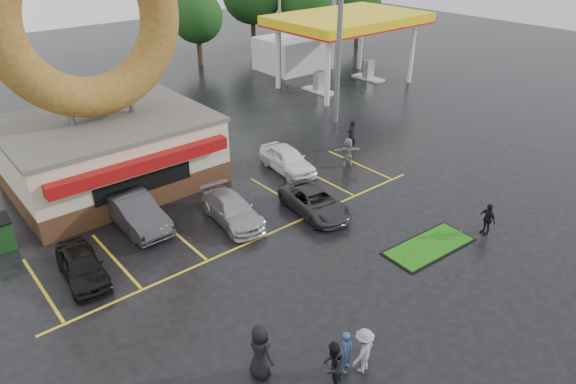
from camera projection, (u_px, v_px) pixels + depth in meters
ground at (314, 271)px, 21.16m from camera, size 120.00×120.00×0.00m
donut_shop at (101, 104)px, 26.14m from camera, size 10.20×8.70×13.50m
gas_station at (323, 36)px, 44.87m from camera, size 12.30×13.65×5.90m
shell_sign at (340, 14)px, 33.13m from camera, size 2.20×0.36×10.60m
streetlight_mid at (154, 50)px, 35.32m from camera, size 0.40×2.21×9.00m
streetlight_right at (280, 27)px, 42.77m from camera, size 0.40×2.21×9.00m
tree_far_a at (306, 1)px, 53.69m from camera, size 5.60×5.60×8.00m
tree_far_b at (359, 4)px, 56.03m from camera, size 4.90×4.90×7.00m
tree_far_d at (197, 17)px, 48.59m from camera, size 4.90×4.90×7.00m
car_black at (82, 266)px, 20.41m from camera, size 1.85×3.85×1.27m
car_dgrey at (134, 211)px, 23.90m from camera, size 1.76×4.82×1.58m
car_silver at (232, 210)px, 24.34m from camera, size 2.27×4.50×1.25m
car_grey at (315, 202)px, 25.06m from camera, size 2.54×4.52×1.19m
car_white at (287, 159)px, 29.19m from camera, size 2.20×4.36×1.43m
person_blue at (347, 351)px, 16.21m from camera, size 0.66×0.59×1.53m
person_blackjkt at (333, 366)px, 15.58m from camera, size 1.04×0.97×1.70m
person_hoodie at (364, 351)px, 16.16m from camera, size 1.16×0.80×1.65m
person_bystander at (260, 351)px, 15.92m from camera, size 0.70×1.00×1.95m
person_cameraman at (487, 219)px, 23.34m from camera, size 0.59×0.96×1.52m
person_walker_near at (348, 152)px, 29.70m from camera, size 1.64×1.29×1.74m
person_walker_far at (351, 135)px, 31.82m from camera, size 0.72×0.49×1.91m
putting_green at (429, 246)px, 22.68m from camera, size 4.42×2.11×0.54m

